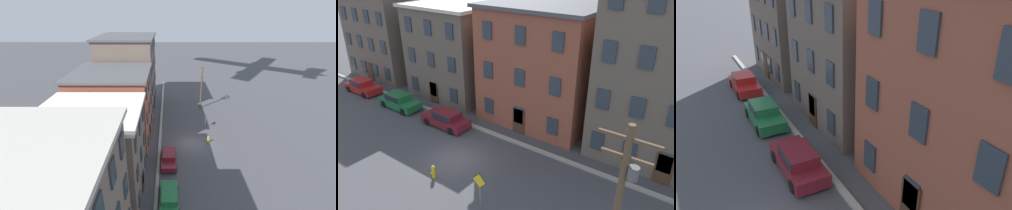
{
  "view_description": "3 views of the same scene",
  "coord_description": "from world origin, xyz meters",
  "views": [
    {
      "loc": [
        -27.03,
        3.27,
        17.84
      ],
      "look_at": [
        -1.28,
        3.32,
        6.54
      ],
      "focal_mm": 24.0,
      "sensor_mm": 36.0,
      "label": 1
    },
    {
      "loc": [
        14.87,
        -13.97,
        13.75
      ],
      "look_at": [
        1.51,
        4.18,
        3.25
      ],
      "focal_mm": 35.0,
      "sensor_mm": 36.0,
      "label": 2
    },
    {
      "loc": [
        9.52,
        -1.41,
        10.49
      ],
      "look_at": [
        1.47,
        2.88,
        6.3
      ],
      "focal_mm": 35.0,
      "sensor_mm": 36.0,
      "label": 3
    }
  ],
  "objects": [
    {
      "name": "car_green",
      "position": [
        -10.59,
        3.19,
        0.75
      ],
      "size": [
        4.4,
        1.92,
        1.43
      ],
      "color": "#1E6638",
      "rests_on": "ground_plane"
    },
    {
      "name": "car_red",
      "position": [
        -17.09,
        3.31,
        0.75
      ],
      "size": [
        4.4,
        1.92,
        1.43
      ],
      "color": "#B21E1E",
      "rests_on": "ground_plane"
    },
    {
      "name": "car_maroon",
      "position": [
        -4.22,
        3.22,
        0.75
      ],
      "size": [
        4.4,
        1.92,
        1.43
      ],
      "color": "maroon",
      "rests_on": "ground_plane"
    },
    {
      "name": "apartment_far",
      "position": [
        1.5,
        10.8,
        5.09
      ],
      "size": [
        9.9,
        10.12,
        10.15
      ],
      "color": "brown",
      "rests_on": "ground_plane"
    },
    {
      "name": "apartment_corner",
      "position": [
        -19.6,
        11.64,
        6.19
      ],
      "size": [
        9.55,
        11.79,
        12.36
      ],
      "color": "#66564C",
      "rests_on": "ground_plane"
    },
    {
      "name": "apartment_midblock",
      "position": [
        -8.69,
        10.53,
        4.7
      ],
      "size": [
        8.82,
        9.58,
        9.37
      ],
      "color": "#66564C",
      "rests_on": "ground_plane"
    }
  ]
}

